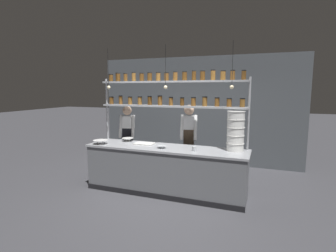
# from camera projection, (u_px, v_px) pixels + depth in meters

# --- Properties ---
(ground_plane) EXTENTS (40.00, 40.00, 0.00)m
(ground_plane) POSITION_uv_depth(u_px,v_px,m) (165.00, 192.00, 5.25)
(ground_plane) COLOR #3D3D42
(back_wall) EXTENTS (5.60, 0.12, 2.92)m
(back_wall) POSITION_uv_depth(u_px,v_px,m) (196.00, 110.00, 7.28)
(back_wall) COLOR #4C5156
(back_wall) RESTS_ON ground_plane
(prep_counter) EXTENTS (3.20, 0.76, 0.92)m
(prep_counter) POSITION_uv_depth(u_px,v_px,m) (165.00, 170.00, 5.19)
(prep_counter) COLOR slate
(prep_counter) RESTS_ON ground_plane
(spice_shelf_unit) EXTENTS (3.09, 0.28, 2.41)m
(spice_shelf_unit) POSITION_uv_depth(u_px,v_px,m) (171.00, 95.00, 5.29)
(spice_shelf_unit) COLOR #999BA0
(spice_shelf_unit) RESTS_ON ground_plane
(chef_left) EXTENTS (0.42, 0.35, 1.65)m
(chef_left) POSITION_uv_depth(u_px,v_px,m) (128.00, 136.00, 6.16)
(chef_left) COLOR black
(chef_left) RESTS_ON ground_plane
(chef_center) EXTENTS (0.40, 0.33, 1.71)m
(chef_center) POSITION_uv_depth(u_px,v_px,m) (189.00, 138.00, 5.70)
(chef_center) COLOR black
(chef_center) RESTS_ON ground_plane
(container_stack) EXTENTS (0.32, 0.32, 0.73)m
(container_stack) POSITION_uv_depth(u_px,v_px,m) (236.00, 131.00, 4.77)
(container_stack) COLOR white
(container_stack) RESTS_ON prep_counter
(cutting_board) EXTENTS (0.40, 0.26, 0.02)m
(cutting_board) POSITION_uv_depth(u_px,v_px,m) (144.00, 144.00, 5.39)
(cutting_board) COLOR silver
(cutting_board) RESTS_ON prep_counter
(prep_bowl_near_left) EXTENTS (0.30, 0.30, 0.08)m
(prep_bowl_near_left) POSITION_uv_depth(u_px,v_px,m) (100.00, 142.00, 5.40)
(prep_bowl_near_left) COLOR white
(prep_bowl_near_left) RESTS_ON prep_counter
(prep_bowl_center_front) EXTENTS (0.25, 0.25, 0.07)m
(prep_bowl_center_front) POSITION_uv_depth(u_px,v_px,m) (128.00, 140.00, 5.71)
(prep_bowl_center_front) COLOR silver
(prep_bowl_center_front) RESTS_ON prep_counter
(prep_bowl_center_back) EXTENTS (0.18, 0.18, 0.05)m
(prep_bowl_center_back) POSITION_uv_depth(u_px,v_px,m) (162.00, 147.00, 5.03)
(prep_bowl_center_back) COLOR #B2B7BC
(prep_bowl_center_back) RESTS_ON prep_counter
(serving_cup_front) EXTENTS (0.08, 0.08, 0.09)m
(serving_cup_front) POSITION_uv_depth(u_px,v_px,m) (194.00, 149.00, 4.79)
(serving_cup_front) COLOR #B2B7BC
(serving_cup_front) RESTS_ON prep_counter
(pendant_light_row) EXTENTS (2.56, 0.07, 0.82)m
(pendant_light_row) POSITION_uv_depth(u_px,v_px,m) (165.00, 85.00, 4.95)
(pendant_light_row) COLOR black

